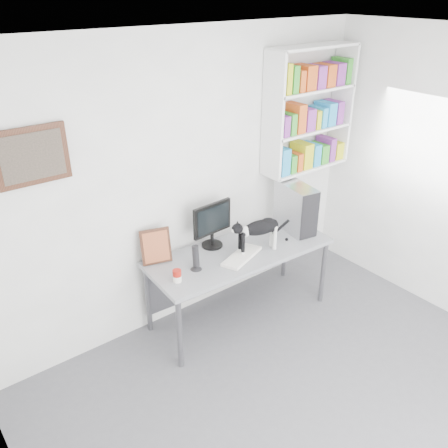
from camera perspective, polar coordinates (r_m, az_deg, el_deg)
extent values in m
cube|color=#58585D|center=(3.95, 14.07, -23.22)|extent=(4.00, 4.00, 0.01)
cube|color=white|center=(2.59, 21.05, 18.87)|extent=(4.00, 4.00, 0.01)
cube|color=white|center=(4.34, -4.56, 4.80)|extent=(4.00, 0.01, 2.70)
cube|color=white|center=(4.95, 10.23, 13.37)|extent=(1.03, 0.28, 1.24)
cube|color=#4F2B19|center=(3.63, -22.11, 7.58)|extent=(0.52, 0.04, 0.42)
cube|color=gray|center=(4.66, 1.88, -7.15)|extent=(1.82, 0.79, 0.74)
cube|color=black|center=(4.43, -1.47, -0.08)|extent=(0.44, 0.23, 0.45)
cube|color=white|center=(4.34, 2.14, -3.89)|extent=(0.48, 0.32, 0.03)
cube|color=silver|center=(4.79, 8.58, 2.00)|extent=(0.30, 0.51, 0.48)
cylinder|color=black|center=(4.12, -3.41, -4.04)|extent=(0.13, 0.13, 0.24)
cube|color=#4F2B19|center=(4.24, -8.22, -2.59)|extent=(0.29, 0.18, 0.33)
cylinder|color=#A5170E|center=(4.01, -5.67, -6.22)|extent=(0.10, 0.10, 0.11)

